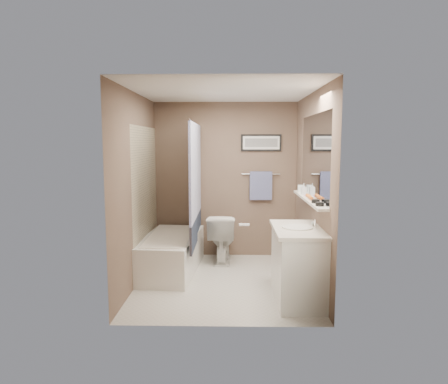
{
  "coord_description": "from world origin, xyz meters",
  "views": [
    {
      "loc": [
        0.1,
        -4.95,
        1.78
      ],
      "look_at": [
        0.0,
        0.15,
        1.15
      ],
      "focal_mm": 32.0,
      "sensor_mm": 36.0,
      "label": 1
    }
  ],
  "objects_px": {
    "vanity": "(298,266)",
    "hair_brush_back": "(309,196)",
    "glass_jar": "(301,189)",
    "candle_bowl_far": "(316,201)",
    "candle_bowl_near": "(320,204)",
    "hair_brush_front": "(311,197)",
    "toilet": "(222,238)",
    "soap_bottle": "(304,189)",
    "bathtub": "(170,254)"
  },
  "relations": [
    {
      "from": "candle_bowl_far",
      "to": "hair_brush_front",
      "type": "distance_m",
      "value": 0.29
    },
    {
      "from": "glass_jar",
      "to": "soap_bottle",
      "type": "bearing_deg",
      "value": -90.0
    },
    {
      "from": "bathtub",
      "to": "candle_bowl_far",
      "type": "distance_m",
      "value": 2.21
    },
    {
      "from": "bathtub",
      "to": "toilet",
      "type": "xyz_separation_m",
      "value": [
        0.7,
        0.48,
        0.11
      ]
    },
    {
      "from": "glass_jar",
      "to": "candle_bowl_far",
      "type": "bearing_deg",
      "value": -90.0
    },
    {
      "from": "candle_bowl_near",
      "to": "glass_jar",
      "type": "relative_size",
      "value": 0.9
    },
    {
      "from": "bathtub",
      "to": "hair_brush_front",
      "type": "relative_size",
      "value": 6.82
    },
    {
      "from": "candle_bowl_near",
      "to": "hair_brush_back",
      "type": "distance_m",
      "value": 0.61
    },
    {
      "from": "hair_brush_front",
      "to": "candle_bowl_far",
      "type": "bearing_deg",
      "value": -90.0
    },
    {
      "from": "vanity",
      "to": "glass_jar",
      "type": "distance_m",
      "value": 1.28
    },
    {
      "from": "candle_bowl_far",
      "to": "glass_jar",
      "type": "distance_m",
      "value": 0.97
    },
    {
      "from": "vanity",
      "to": "soap_bottle",
      "type": "distance_m",
      "value": 1.13
    },
    {
      "from": "candle_bowl_far",
      "to": "soap_bottle",
      "type": "distance_m",
      "value": 0.75
    },
    {
      "from": "vanity",
      "to": "bathtub",
      "type": "bearing_deg",
      "value": 147.26
    },
    {
      "from": "candle_bowl_near",
      "to": "candle_bowl_far",
      "type": "xyz_separation_m",
      "value": [
        0.0,
        0.21,
        0.0
      ]
    },
    {
      "from": "toilet",
      "to": "hair_brush_front",
      "type": "height_order",
      "value": "hair_brush_front"
    },
    {
      "from": "vanity",
      "to": "hair_brush_back",
      "type": "distance_m",
      "value": 0.88
    },
    {
      "from": "candle_bowl_near",
      "to": "toilet",
      "type": "bearing_deg",
      "value": 123.2
    },
    {
      "from": "candle_bowl_near",
      "to": "hair_brush_front",
      "type": "distance_m",
      "value": 0.5
    },
    {
      "from": "toilet",
      "to": "hair_brush_back",
      "type": "height_order",
      "value": "hair_brush_back"
    },
    {
      "from": "hair_brush_front",
      "to": "candle_bowl_near",
      "type": "bearing_deg",
      "value": -90.0
    },
    {
      "from": "toilet",
      "to": "hair_brush_back",
      "type": "xyz_separation_m",
      "value": [
        1.08,
        -1.05,
        0.77
      ]
    },
    {
      "from": "vanity",
      "to": "hair_brush_back",
      "type": "relative_size",
      "value": 4.09
    },
    {
      "from": "candle_bowl_near",
      "to": "hair_brush_front",
      "type": "xyz_separation_m",
      "value": [
        0.0,
        0.5,
        0.0
      ]
    },
    {
      "from": "toilet",
      "to": "glass_jar",
      "type": "height_order",
      "value": "glass_jar"
    },
    {
      "from": "vanity",
      "to": "toilet",
      "type": "bearing_deg",
      "value": 120.44
    },
    {
      "from": "glass_jar",
      "to": "toilet",
      "type": "bearing_deg",
      "value": 156.31
    },
    {
      "from": "vanity",
      "to": "candle_bowl_near",
      "type": "height_order",
      "value": "candle_bowl_near"
    },
    {
      "from": "vanity",
      "to": "candle_bowl_near",
      "type": "bearing_deg",
      "value": -43.14
    },
    {
      "from": "bathtub",
      "to": "candle_bowl_near",
      "type": "distance_m",
      "value": 2.31
    },
    {
      "from": "candle_bowl_far",
      "to": "soap_bottle",
      "type": "height_order",
      "value": "soap_bottle"
    },
    {
      "from": "vanity",
      "to": "glass_jar",
      "type": "height_order",
      "value": "glass_jar"
    },
    {
      "from": "vanity",
      "to": "hair_brush_back",
      "type": "bearing_deg",
      "value": 66.4
    },
    {
      "from": "bathtub",
      "to": "vanity",
      "type": "xyz_separation_m",
      "value": [
        1.6,
        -1.0,
        0.15
      ]
    },
    {
      "from": "hair_brush_front",
      "to": "glass_jar",
      "type": "height_order",
      "value": "glass_jar"
    },
    {
      "from": "bathtub",
      "to": "soap_bottle",
      "type": "height_order",
      "value": "soap_bottle"
    },
    {
      "from": "hair_brush_front",
      "to": "hair_brush_back",
      "type": "relative_size",
      "value": 1.0
    },
    {
      "from": "candle_bowl_far",
      "to": "glass_jar",
      "type": "xyz_separation_m",
      "value": [
        0.0,
        0.97,
        0.03
      ]
    },
    {
      "from": "toilet",
      "to": "candle_bowl_near",
      "type": "xyz_separation_m",
      "value": [
        1.08,
        -1.65,
        0.77
      ]
    },
    {
      "from": "toilet",
      "to": "candle_bowl_far",
      "type": "height_order",
      "value": "candle_bowl_far"
    },
    {
      "from": "toilet",
      "to": "hair_brush_back",
      "type": "bearing_deg",
      "value": 138.21
    },
    {
      "from": "candle_bowl_near",
      "to": "glass_jar",
      "type": "xyz_separation_m",
      "value": [
        0.0,
        1.18,
        0.03
      ]
    },
    {
      "from": "vanity",
      "to": "candle_bowl_near",
      "type": "xyz_separation_m",
      "value": [
        0.19,
        -0.17,
        0.73
      ]
    },
    {
      "from": "candle_bowl_far",
      "to": "hair_brush_back",
      "type": "xyz_separation_m",
      "value": [
        0.0,
        0.4,
        0.0
      ]
    },
    {
      "from": "glass_jar",
      "to": "soap_bottle",
      "type": "distance_m",
      "value": 0.22
    },
    {
      "from": "bathtub",
      "to": "hair_brush_back",
      "type": "relative_size",
      "value": 6.82
    },
    {
      "from": "candle_bowl_far",
      "to": "soap_bottle",
      "type": "bearing_deg",
      "value": 90.0
    },
    {
      "from": "candle_bowl_near",
      "to": "soap_bottle",
      "type": "relative_size",
      "value": 0.63
    },
    {
      "from": "vanity",
      "to": "hair_brush_front",
      "type": "height_order",
      "value": "hair_brush_front"
    },
    {
      "from": "hair_brush_front",
      "to": "vanity",
      "type": "bearing_deg",
      "value": -119.55
    }
  ]
}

